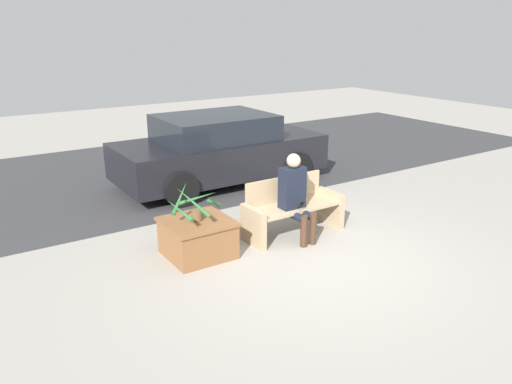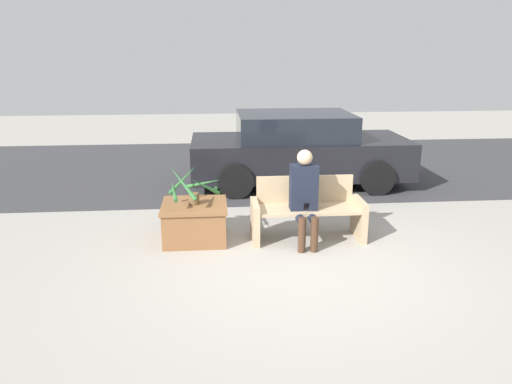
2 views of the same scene
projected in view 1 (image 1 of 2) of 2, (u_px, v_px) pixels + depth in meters
name	position (u px, v px, depth m)	size (l,w,h in m)	color
ground_plane	(314.00, 258.00, 6.93)	(30.00, 30.00, 0.00)	#9E998E
road_surface	(161.00, 170.00, 11.21)	(20.00, 6.00, 0.01)	#38383A
bench	(292.00, 208.00, 7.65)	(1.57, 0.58, 0.86)	tan
person_seated	(295.00, 193.00, 7.37)	(0.37, 0.57, 1.30)	black
planter_box	(198.00, 237.00, 6.92)	(0.90, 0.89, 0.52)	brown
potted_plant	(197.00, 205.00, 6.78)	(0.75, 0.77, 0.55)	brown
parked_car	(219.00, 150.00, 10.07)	(4.18, 1.98, 1.40)	black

